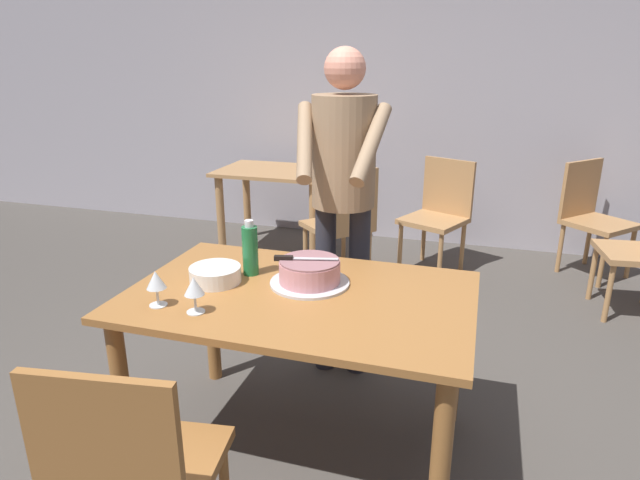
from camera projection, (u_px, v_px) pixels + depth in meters
name	position (u px, v px, depth m)	size (l,w,h in m)	color
ground_plane	(302.00, 443.00, 2.45)	(14.00, 14.00, 0.00)	#4C4742
back_wall	(412.00, 95.00, 4.86)	(10.00, 0.12, 2.70)	#ADA8B2
main_dining_table	(300.00, 318.00, 2.25)	(1.41, 0.90, 0.75)	#9E6633
cake_on_platter	(310.00, 273.00, 2.28)	(0.34, 0.34, 0.11)	silver
cake_knife	(293.00, 258.00, 2.27)	(0.27, 0.09, 0.02)	silver
plate_stack	(215.00, 275.00, 2.31)	(0.22, 0.22, 0.07)	white
wine_glass_near	(194.00, 287.00, 2.01)	(0.08, 0.08, 0.14)	silver
wine_glass_far	(156.00, 281.00, 2.07)	(0.08, 0.08, 0.14)	silver
water_bottle	(250.00, 250.00, 2.37)	(0.07, 0.07, 0.25)	#1E6B38
person_cutting_cake	(343.00, 182.00, 2.71)	(0.47, 0.56, 1.72)	#2D2D38
chair_near_side	(134.00, 471.00, 1.61)	(0.50, 0.50, 0.90)	#9E6633
background_table	(277.00, 188.00, 4.76)	(1.00, 0.70, 0.74)	tan
background_chair_0	(342.00, 221.00, 4.09)	(0.62, 0.62, 0.90)	tan
background_chair_1	(439.00, 211.00, 4.34)	(0.58, 0.58, 0.90)	tan
background_chair_3	(592.00, 214.00, 4.27)	(0.62, 0.62, 0.90)	tan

